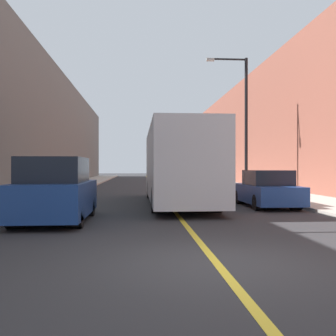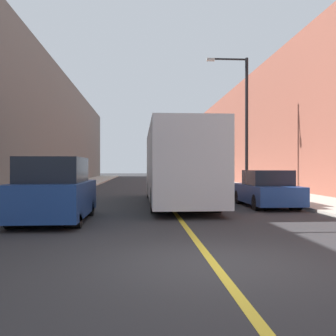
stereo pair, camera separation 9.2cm
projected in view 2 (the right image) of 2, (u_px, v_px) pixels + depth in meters
name	position (u px, v px, depth m)	size (l,w,h in m)	color
ground_plane	(213.00, 263.00, 6.85)	(200.00, 200.00, 0.00)	#2D2D30
sidewalk_left	(79.00, 185.00, 36.29)	(3.48, 72.00, 0.12)	#B2AA9E
sidewalk_right	(227.00, 184.00, 37.26)	(3.48, 72.00, 0.12)	#B2AA9E
building_row_left	(38.00, 126.00, 36.02)	(4.00, 72.00, 10.89)	#66605B
building_row_right	(266.00, 131.00, 37.51)	(4.00, 72.00, 10.19)	brown
road_center_line	(154.00, 185.00, 36.78)	(0.16, 72.00, 0.01)	gold
bus	(177.00, 164.00, 17.86)	(2.60, 11.10, 3.38)	silver
parked_suv_left	(54.00, 192.00, 12.08)	(2.03, 4.45, 1.98)	navy
car_right_near	(266.00, 190.00, 16.64)	(1.87, 4.53, 1.55)	navy
street_lamp_right	(243.00, 116.00, 25.04)	(2.68, 0.24, 8.54)	black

